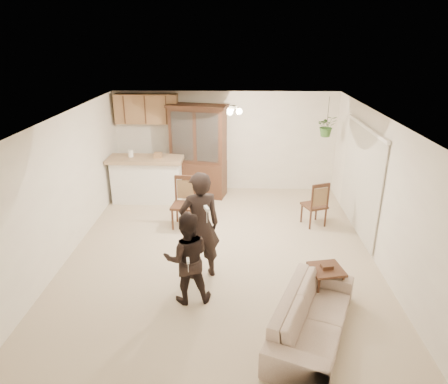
{
  "coord_description": "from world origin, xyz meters",
  "views": [
    {
      "loc": [
        0.26,
        -6.54,
        3.76
      ],
      "look_at": [
        0.05,
        0.4,
        1.02
      ],
      "focal_mm": 32.0,
      "sensor_mm": 36.0,
      "label": 1
    }
  ],
  "objects_px": {
    "side_table": "(325,282)",
    "chair_bar": "(184,213)",
    "china_hutch": "(198,152)",
    "sofa": "(313,312)",
    "adult": "(200,227)",
    "child": "(187,261)",
    "chair_hutch_left": "(186,182)",
    "chair_hutch_right": "(314,212)"
  },
  "relations": [
    {
      "from": "side_table",
      "to": "chair_bar",
      "type": "height_order",
      "value": "chair_bar"
    },
    {
      "from": "china_hutch",
      "to": "chair_bar",
      "type": "distance_m",
      "value": 1.99
    },
    {
      "from": "sofa",
      "to": "adult",
      "type": "relative_size",
      "value": 1.04
    },
    {
      "from": "adult",
      "to": "side_table",
      "type": "xyz_separation_m",
      "value": [
        1.94,
        -0.54,
        -0.63
      ]
    },
    {
      "from": "china_hutch",
      "to": "side_table",
      "type": "relative_size",
      "value": 3.94
    },
    {
      "from": "child",
      "to": "chair_bar",
      "type": "xyz_separation_m",
      "value": [
        -0.37,
        2.48,
        -0.38
      ]
    },
    {
      "from": "chair_hutch_left",
      "to": "china_hutch",
      "type": "bearing_deg",
      "value": 25.6
    },
    {
      "from": "child",
      "to": "chair_hutch_left",
      "type": "height_order",
      "value": "child"
    },
    {
      "from": "child",
      "to": "side_table",
      "type": "height_order",
      "value": "child"
    },
    {
      "from": "chair_hutch_right",
      "to": "child",
      "type": "bearing_deg",
      "value": 27.25
    },
    {
      "from": "child",
      "to": "chair_hutch_left",
      "type": "xyz_separation_m",
      "value": [
        -0.56,
        4.36,
        -0.37
      ]
    },
    {
      "from": "china_hutch",
      "to": "side_table",
      "type": "height_order",
      "value": "china_hutch"
    },
    {
      "from": "chair_bar",
      "to": "chair_hutch_right",
      "type": "bearing_deg",
      "value": 9.78
    },
    {
      "from": "adult",
      "to": "chair_hutch_left",
      "type": "xyz_separation_m",
      "value": [
        -0.7,
        3.7,
        -0.59
      ]
    },
    {
      "from": "chair_bar",
      "to": "chair_hutch_left",
      "type": "bearing_deg",
      "value": 101.8
    },
    {
      "from": "sofa",
      "to": "chair_hutch_left",
      "type": "distance_m",
      "value": 5.58
    },
    {
      "from": "adult",
      "to": "side_table",
      "type": "distance_m",
      "value": 2.11
    },
    {
      "from": "chair_hutch_left",
      "to": "chair_hutch_right",
      "type": "bearing_deg",
      "value": 7.18
    },
    {
      "from": "sofa",
      "to": "side_table",
      "type": "distance_m",
      "value": 0.91
    },
    {
      "from": "china_hutch",
      "to": "chair_hutch_right",
      "type": "xyz_separation_m",
      "value": [
        2.56,
        -1.63,
        -0.83
      ]
    },
    {
      "from": "child",
      "to": "china_hutch",
      "type": "height_order",
      "value": "china_hutch"
    },
    {
      "from": "side_table",
      "to": "chair_hutch_left",
      "type": "height_order",
      "value": "chair_hutch_left"
    },
    {
      "from": "china_hutch",
      "to": "side_table",
      "type": "bearing_deg",
      "value": -48.54
    },
    {
      "from": "adult",
      "to": "chair_hutch_left",
      "type": "distance_m",
      "value": 3.81
    },
    {
      "from": "adult",
      "to": "chair_hutch_left",
      "type": "relative_size",
      "value": 1.66
    },
    {
      "from": "adult",
      "to": "china_hutch",
      "type": "relative_size",
      "value": 0.8
    },
    {
      "from": "adult",
      "to": "china_hutch",
      "type": "distance_m",
      "value": 3.65
    },
    {
      "from": "chair_hutch_left",
      "to": "chair_hutch_right",
      "type": "xyz_separation_m",
      "value": [
        2.91,
        -1.71,
        -0.03
      ]
    },
    {
      "from": "chair_hutch_left",
      "to": "child",
      "type": "bearing_deg",
      "value": -45.11
    },
    {
      "from": "adult",
      "to": "china_hutch",
      "type": "height_order",
      "value": "china_hutch"
    },
    {
      "from": "sofa",
      "to": "child",
      "type": "xyz_separation_m",
      "value": [
        -1.73,
        0.73,
        0.31
      ]
    },
    {
      "from": "adult",
      "to": "chair_hutch_right",
      "type": "distance_m",
      "value": 3.05
    },
    {
      "from": "side_table",
      "to": "chair_hutch_left",
      "type": "xyz_separation_m",
      "value": [
        -2.64,
        4.24,
        0.04
      ]
    },
    {
      "from": "sofa",
      "to": "chair_bar",
      "type": "xyz_separation_m",
      "value": [
        -2.11,
        3.2,
        -0.07
      ]
    },
    {
      "from": "side_table",
      "to": "chair_hutch_right",
      "type": "relative_size",
      "value": 0.58
    },
    {
      "from": "sofa",
      "to": "chair_bar",
      "type": "relative_size",
      "value": 1.77
    },
    {
      "from": "china_hutch",
      "to": "chair_hutch_right",
      "type": "distance_m",
      "value": 3.15
    },
    {
      "from": "sofa",
      "to": "chair_bar",
      "type": "distance_m",
      "value": 3.83
    },
    {
      "from": "sofa",
      "to": "chair_hutch_left",
      "type": "xyz_separation_m",
      "value": [
        -2.29,
        5.08,
        -0.06
      ]
    },
    {
      "from": "sofa",
      "to": "chair_hutch_right",
      "type": "bearing_deg",
      "value": 11.9
    },
    {
      "from": "chair_bar",
      "to": "chair_hutch_right",
      "type": "relative_size",
      "value": 1.08
    },
    {
      "from": "child",
      "to": "chair_bar",
      "type": "distance_m",
      "value": 2.53
    }
  ]
}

